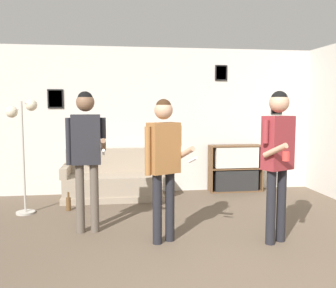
{
  "coord_description": "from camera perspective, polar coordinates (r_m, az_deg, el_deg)",
  "views": [
    {
      "loc": [
        -0.95,
        -2.72,
        1.62
      ],
      "look_at": [
        -0.26,
        2.13,
        1.12
      ],
      "focal_mm": 40.0,
      "sensor_mm": 36.0,
      "label": 1
    }
  ],
  "objects": [
    {
      "name": "person_player_foreground_left",
      "position": [
        4.83,
        -12.37,
        -0.21
      ],
      "size": [
        0.5,
        0.47,
        1.8
      ],
      "color": "brown",
      "rests_on": "ground_plane"
    },
    {
      "name": "bookshelf",
      "position": [
        7.25,
        10.23,
        -3.67
      ],
      "size": [
        1.01,
        0.3,
        0.88
      ],
      "color": "brown",
      "rests_on": "ground_plane"
    },
    {
      "name": "person_watcher_holding_cup",
      "position": [
        4.53,
        16.42,
        -0.79
      ],
      "size": [
        0.46,
        0.56,
        1.8
      ],
      "color": "black",
      "rests_on": "ground_plane"
    },
    {
      "name": "bottle_on_floor",
      "position": [
        6.09,
        -14.92,
        -8.72
      ],
      "size": [
        0.08,
        0.08,
        0.29
      ],
      "color": "brown",
      "rests_on": "ground_plane"
    },
    {
      "name": "floor_lamp",
      "position": [
        5.95,
        -21.3,
        1.8
      ],
      "size": [
        0.45,
        0.28,
        1.72
      ],
      "color": "#ADA89E",
      "rests_on": "ground_plane"
    },
    {
      "name": "wall_back",
      "position": [
        7.08,
        -0.43,
        3.61
      ],
      "size": [
        8.09,
        0.08,
        2.7
      ],
      "color": "beige",
      "rests_on": "ground_plane"
    },
    {
      "name": "person_player_foreground_center",
      "position": [
        4.37,
        -0.66,
        -1.7
      ],
      "size": [
        0.59,
        0.4,
        1.7
      ],
      "color": "black",
      "rests_on": "ground_plane"
    },
    {
      "name": "couch",
      "position": [
        6.72,
        -8.36,
        -5.73
      ],
      "size": [
        1.73,
        0.8,
        0.85
      ],
      "color": "gray",
      "rests_on": "ground_plane"
    }
  ]
}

